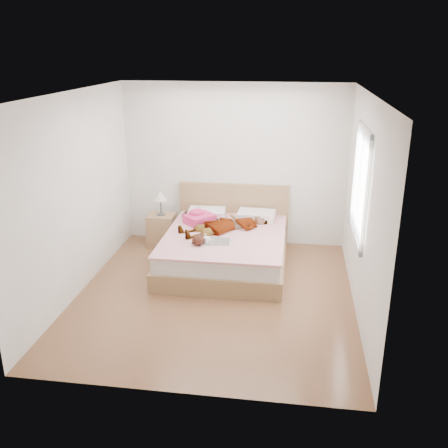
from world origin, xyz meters
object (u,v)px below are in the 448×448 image
(woman, at_px, (227,222))
(coffee_mug, at_px, (207,240))
(bed, at_px, (226,246))
(towel, at_px, (199,217))
(phone, at_px, (200,208))
(plush_toy, at_px, (199,239))
(magazine, at_px, (216,242))
(nightstand, at_px, (162,228))

(woman, bearing_deg, coffee_mug, -52.15)
(woman, xyz_separation_m, coffee_mug, (-0.20, -0.64, -0.05))
(bed, height_order, towel, bed)
(phone, bearing_deg, coffee_mug, -108.80)
(plush_toy, bearing_deg, magazine, 28.20)
(woman, relative_size, towel, 2.76)
(magazine, height_order, plush_toy, plush_toy)
(towel, height_order, nightstand, nightstand)
(woman, xyz_separation_m, nightstand, (-1.15, 0.45, -0.30))
(bed, bearing_deg, magazine, -100.81)
(woman, height_order, nightstand, nightstand)
(woman, distance_m, plush_toy, 0.75)
(coffee_mug, bearing_deg, towel, 107.96)
(magazine, bearing_deg, phone, 113.17)
(phone, bearing_deg, plush_toy, -114.78)
(woman, bearing_deg, towel, -148.10)
(magazine, relative_size, nightstand, 0.49)
(towel, distance_m, nightstand, 0.77)
(towel, distance_m, plush_toy, 0.90)
(woman, distance_m, bed, 0.36)
(phone, relative_size, nightstand, 0.10)
(towel, height_order, coffee_mug, towel)
(coffee_mug, bearing_deg, woman, 72.79)
(towel, height_order, plush_toy, towel)
(phone, xyz_separation_m, towel, (0.03, -0.20, -0.09))
(woman, relative_size, phone, 15.51)
(magazine, bearing_deg, nightstand, 136.30)
(woman, bearing_deg, phone, -163.61)
(bed, distance_m, magazine, 0.50)
(woman, bearing_deg, plush_toy, -58.95)
(woman, xyz_separation_m, towel, (-0.47, 0.20, -0.01))
(plush_toy, bearing_deg, woman, 65.99)
(magazine, bearing_deg, towel, 116.64)
(magazine, distance_m, plush_toy, 0.26)
(plush_toy, bearing_deg, towel, 100.62)
(coffee_mug, xyz_separation_m, nightstand, (-0.95, 1.09, -0.25))
(towel, height_order, magazine, towel)
(towel, bearing_deg, plush_toy, -79.38)
(plush_toy, height_order, nightstand, nightstand)
(towel, xyz_separation_m, plush_toy, (0.17, -0.89, -0.02))
(woman, bearing_deg, magazine, -43.53)
(plush_toy, relative_size, nightstand, 0.29)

